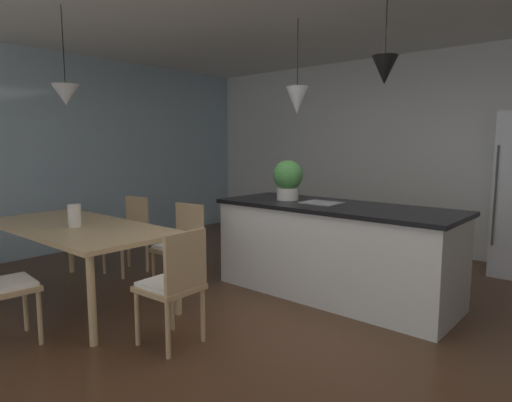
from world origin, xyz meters
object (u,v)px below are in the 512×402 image
object	(u,v)px
potted_plant_on_island	(288,179)
vase_on_dining_table	(75,216)
chair_far_right	(181,244)
dining_table	(77,231)
kitchen_island	(334,249)
chair_kitchen_end	(174,283)
chair_far_left	(128,232)

from	to	relation	value
potted_plant_on_island	vase_on_dining_table	world-z (taller)	potted_plant_on_island
chair_far_right	vase_on_dining_table	distance (m)	1.05
dining_table	kitchen_island	distance (m)	2.44
kitchen_island	vase_on_dining_table	bearing A→B (deg)	-133.25
chair_kitchen_end	vase_on_dining_table	distance (m)	1.39
chair_far_left	potted_plant_on_island	world-z (taller)	potted_plant_on_island
kitchen_island	potted_plant_on_island	xyz separation A→B (m)	(-0.57, 0.00, 0.66)
dining_table	vase_on_dining_table	distance (m)	0.19
kitchen_island	vase_on_dining_table	size ratio (longest dim) A/B	11.51
chair_kitchen_end	chair_far_left	distance (m)	2.07
chair_far_right	kitchen_island	bearing A→B (deg)	34.32
dining_table	vase_on_dining_table	world-z (taller)	vase_on_dining_table
chair_far_left	chair_far_right	xyz separation A→B (m)	(0.94, -0.00, 0.00)
kitchen_island	potted_plant_on_island	size ratio (longest dim) A/B	5.71
chair_far_right	potted_plant_on_island	world-z (taller)	potted_plant_on_island
dining_table	vase_on_dining_table	size ratio (longest dim) A/B	10.25
chair_kitchen_end	dining_table	bearing A→B (deg)	-179.89
dining_table	potted_plant_on_island	world-z (taller)	potted_plant_on_island
chair_far_right	kitchen_island	xyz separation A→B (m)	(1.26, 0.86, -0.01)
dining_table	potted_plant_on_island	xyz separation A→B (m)	(1.17, 1.71, 0.45)
chair_kitchen_end	potted_plant_on_island	world-z (taller)	potted_plant_on_island
chair_far_left	kitchen_island	bearing A→B (deg)	21.35
chair_far_right	vase_on_dining_table	size ratio (longest dim) A/B	4.25
chair_kitchen_end	chair_far_right	distance (m)	1.27
chair_far_right	vase_on_dining_table	world-z (taller)	vase_on_dining_table
chair_kitchen_end	chair_far_left	xyz separation A→B (m)	(-1.89, 0.85, 0.00)
chair_kitchen_end	vase_on_dining_table	xyz separation A→B (m)	(-1.34, -0.05, 0.36)
vase_on_dining_table	dining_table	bearing A→B (deg)	144.80
dining_table	chair_far_left	size ratio (longest dim) A/B	2.41
dining_table	kitchen_island	size ratio (longest dim) A/B	0.89
dining_table	chair_kitchen_end	distance (m)	1.43
vase_on_dining_table	chair_far_left	bearing A→B (deg)	121.37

